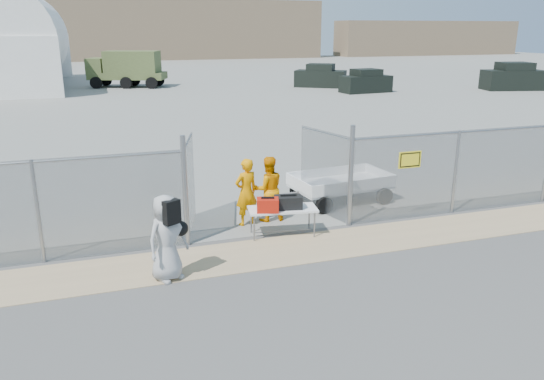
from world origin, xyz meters
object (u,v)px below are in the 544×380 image
object	(u,v)px
visitor	(167,238)
utility_trailer	(340,187)
security_worker_left	(246,192)
folding_table	(282,222)
security_worker_right	(268,189)

from	to	relation	value
visitor	utility_trailer	xyz separation A→B (m)	(5.24, 3.39, -0.43)
security_worker_left	utility_trailer	distance (m)	3.20
security_worker_left	folding_table	bearing A→B (deg)	105.65
security_worker_right	utility_trailer	world-z (taller)	security_worker_right
security_worker_right	visitor	world-z (taller)	visitor
security_worker_left	visitor	distance (m)	3.27
security_worker_right	visitor	distance (m)	3.80
folding_table	visitor	bearing A→B (deg)	-144.37
utility_trailer	security_worker_left	bearing A→B (deg)	-167.83
folding_table	visitor	world-z (taller)	visitor
folding_table	visitor	xyz separation A→B (m)	(-2.84, -1.45, 0.52)
security_worker_left	security_worker_right	xyz separation A→B (m)	(0.61, 0.14, -0.01)
folding_table	utility_trailer	bearing A→B (deg)	47.61
security_worker_left	visitor	bearing A→B (deg)	29.82
folding_table	security_worker_left	distance (m)	1.23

